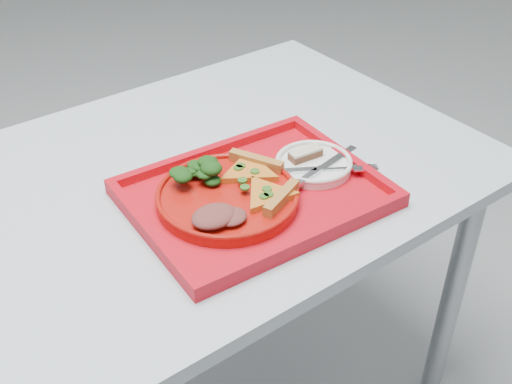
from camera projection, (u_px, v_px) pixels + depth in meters
table at (101, 243)px, 1.22m from camera, size 1.60×0.80×0.75m
tray_main at (255, 197)px, 1.20m from camera, size 0.47×0.38×0.01m
dinner_plate at (227, 198)px, 1.17m from camera, size 0.26×0.26×0.02m
side_plate at (314, 165)px, 1.26m from camera, size 0.15×0.15×0.01m
pizza_slice_a at (267, 193)px, 1.15m from camera, size 0.14×0.15×0.02m
pizza_slice_b at (249, 169)px, 1.21m from camera, size 0.16×0.15×0.02m
salad_heap at (202, 170)px, 1.19m from camera, size 0.10×0.09×0.05m
meat_portion at (214, 216)px, 1.09m from camera, size 0.08×0.07×0.02m
dessert_bar at (305, 154)px, 1.27m from camera, size 0.07×0.03×0.02m
knife at (326, 165)px, 1.25m from camera, size 0.18×0.05×0.01m
fork at (324, 169)px, 1.23m from camera, size 0.17×0.11×0.01m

